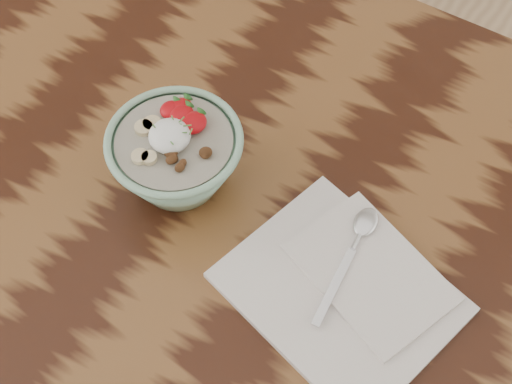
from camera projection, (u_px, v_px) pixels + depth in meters
table at (188, 195)px, 104.54cm from camera, size 160.00×90.00×75.00cm
breakfast_bowl at (176, 156)px, 89.70cm from camera, size 17.15×17.15×11.66cm
napkin at (346, 288)px, 85.61cm from camera, size 30.29×26.77×1.59cm
spoon at (358, 238)px, 87.85cm from camera, size 3.51×17.62×0.92cm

